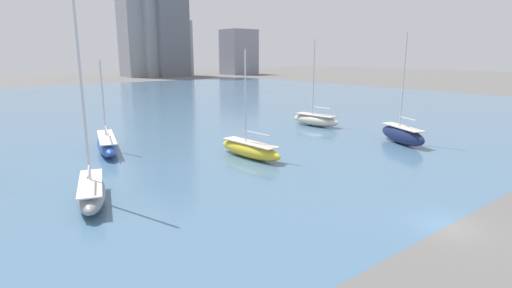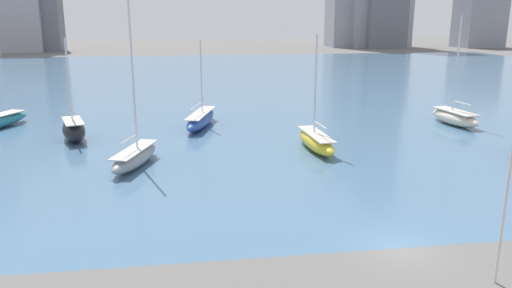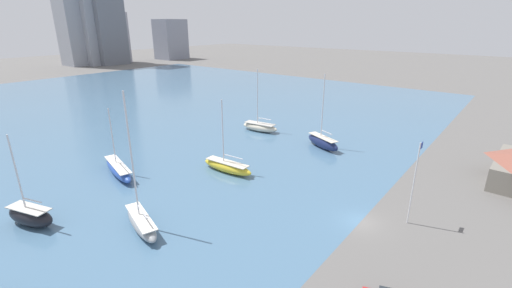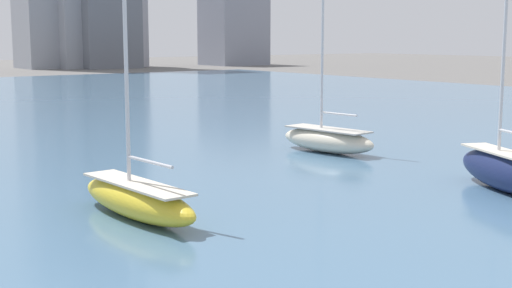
% 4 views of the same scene
% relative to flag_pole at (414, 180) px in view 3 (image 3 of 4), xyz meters
% --- Properties ---
extents(ground_plane, '(500.00, 500.00, 0.00)m').
position_rel_flag_pole_xyz_m(ground_plane, '(-3.13, 4.18, -5.23)').
color(ground_plane, '#605E5B').
extents(harbor_water, '(180.00, 140.00, 0.00)m').
position_rel_flag_pole_xyz_m(harbor_water, '(-3.13, 74.18, -5.22)').
color(harbor_water, '#476B89').
rests_on(harbor_water, ground_plane).
extents(flag_pole, '(1.24, 0.14, 9.51)m').
position_rel_flag_pole_xyz_m(flag_pole, '(0.00, 0.00, 0.00)').
color(flag_pole, silver).
rests_on(flag_pole, ground_plane).
extents(sailboat_black, '(3.91, 6.58, 10.47)m').
position_rel_flag_pole_xyz_m(sailboat_black, '(-26.26, 32.59, -4.07)').
color(sailboat_black, black).
rests_on(sailboat_black, harbor_water).
extents(sailboat_navy, '(4.97, 8.05, 13.01)m').
position_rel_flag_pole_xyz_m(sailboat_navy, '(15.94, 19.07, -4.09)').
color(sailboat_navy, '#19234C').
rests_on(sailboat_navy, harbor_water).
extents(sailboat_blue, '(4.80, 10.76, 9.85)m').
position_rel_flag_pole_xyz_m(sailboat_blue, '(-12.96, 37.24, -4.32)').
color(sailboat_blue, '#284CA8').
rests_on(sailboat_blue, harbor_water).
extents(sailboat_cream, '(3.36, 8.17, 12.66)m').
position_rel_flag_pole_xyz_m(sailboat_cream, '(16.95, 33.99, -4.28)').
color(sailboat_cream, beige).
rests_on(sailboat_cream, harbor_water).
extents(sailboat_yellow, '(2.46, 8.87, 10.98)m').
position_rel_flag_pole_xyz_m(sailboat_yellow, '(-2.34, 25.29, -4.32)').
color(sailboat_yellow, yellow).
rests_on(sailboat_yellow, harbor_water).
extents(sailboat_gray, '(4.40, 8.53, 15.03)m').
position_rel_flag_pole_xyz_m(sailboat_gray, '(-19.19, 22.31, -4.29)').
color(sailboat_gray, gray).
rests_on(sailboat_gray, harbor_water).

